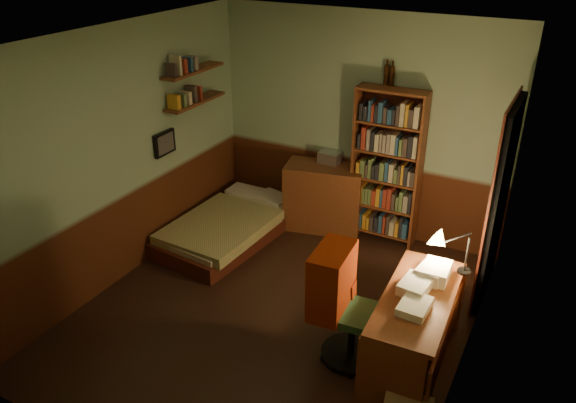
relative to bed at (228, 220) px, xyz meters
The scene contains 22 objects.
floor 1.56m from the bed, 39.18° to the right, with size 3.50×4.00×0.02m, color black.
ceiling 2.81m from the bed, 39.18° to the right, with size 3.50×4.00×0.02m, color silver.
wall_back 1.89m from the bed, 41.15° to the left, with size 3.50×0.02×2.60m, color #8CAA88.
wall_left 1.53m from the bed, 120.44° to the right, with size 0.02×4.00×2.60m, color #8CAA88.
wall_right 3.28m from the bed, 18.20° to the right, with size 0.02×4.00×2.60m, color #8CAA88.
wall_front 3.37m from the bed, 68.23° to the right, with size 3.50×0.02×2.60m, color #8CAA88.
doorway 3.02m from the bed, ahead, with size 0.06×0.90×2.00m, color black.
door_trim 2.99m from the bed, ahead, with size 0.02×0.98×2.08m, color #42180E.
bed is the anchor object (origin of this frame).
dresser 1.20m from the bed, 42.11° to the left, with size 0.93×0.46×0.82m, color brown.
mini_stereo 1.43m from the bed, 46.05° to the left, with size 0.25×0.19×0.13m, color #B2B2B7.
bookshelf 1.95m from the bed, 28.73° to the left, with size 0.78×0.24×1.83m, color brown.
bottle_left 2.45m from the bed, 33.68° to the left, with size 0.06×0.06×0.22m, color black.
bottle_right 2.49m from the bed, 32.60° to the left, with size 0.06×0.06×0.21m, color black.
desk 2.77m from the bed, 21.99° to the right, with size 0.54×1.32×0.70m, color brown.
paper_stack 2.73m from the bed, 15.64° to the right, with size 0.21×0.29×0.12m, color silver.
desk_lamp 2.96m from the bed, 10.37° to the right, with size 0.19×0.19×0.64m, color black.
office_chair 2.42m from the bed, 30.31° to the right, with size 0.53×0.46×1.06m, color #2E5C35.
red_jacket 2.39m from the bed, 31.29° to the right, with size 0.28×0.51×0.60m, color #912608.
wall_shelf_lower 1.42m from the bed, 163.89° to the left, with size 0.20×0.90×0.03m, color brown.
wall_shelf_upper 1.76m from the bed, 163.89° to the left, with size 0.20×0.90×0.03m, color brown.
framed_picture 1.19m from the bed, 145.08° to the right, with size 0.04×0.32×0.26m, color black.
Camera 1 is at (2.18, -3.85, 3.44)m, focal length 35.00 mm.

